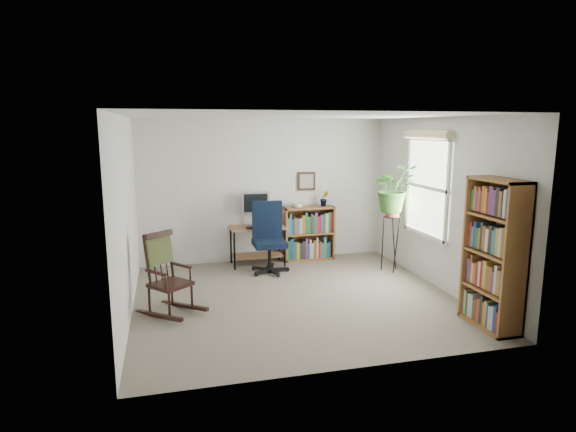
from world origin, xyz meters
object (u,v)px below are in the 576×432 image
object	(u,v)px
low_bookshelf	(309,233)
rocking_chair	(170,273)
tall_bookshelf	(494,254)
desk	(257,246)
office_chair	(269,238)

from	to	relation	value
low_bookshelf	rocking_chair	bearing A→B (deg)	-140.08
low_bookshelf	tall_bookshelf	size ratio (longest dim) A/B	0.54
desk	rocking_chair	size ratio (longest dim) A/B	0.88
office_chair	tall_bookshelf	world-z (taller)	tall_bookshelf
tall_bookshelf	desk	bearing A→B (deg)	123.86
desk	office_chair	bearing A→B (deg)	-78.29
rocking_chair	tall_bookshelf	size ratio (longest dim) A/B	0.60
rocking_chair	tall_bookshelf	distance (m)	3.79
office_chair	low_bookshelf	distance (m)	1.03
desk	low_bookshelf	world-z (taller)	low_bookshelf
office_chair	rocking_chair	bearing A→B (deg)	-135.14
desk	tall_bookshelf	size ratio (longest dim) A/B	0.53
desk	office_chair	world-z (taller)	office_chair
rocking_chair	low_bookshelf	world-z (taller)	rocking_chair
rocking_chair	desk	bearing A→B (deg)	13.01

